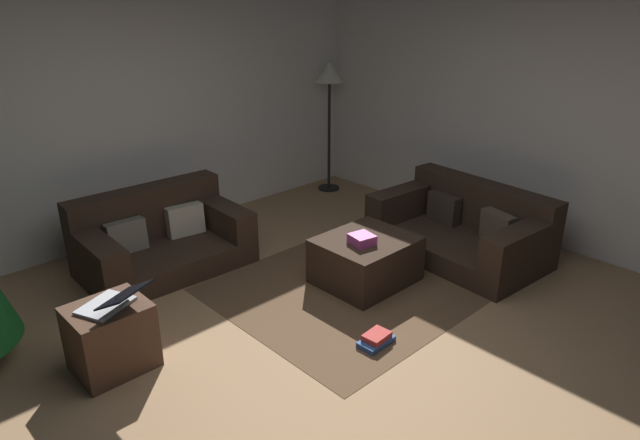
{
  "coord_description": "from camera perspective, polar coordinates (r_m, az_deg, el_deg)",
  "views": [
    {
      "loc": [
        -2.37,
        -2.36,
        2.5
      ],
      "look_at": [
        0.54,
        0.71,
        0.75
      ],
      "focal_mm": 31.67,
      "sensor_mm": 36.0,
      "label": 1
    }
  ],
  "objects": [
    {
      "name": "ground_plane",
      "position": [
        4.17,
        1.31,
        -14.32
      ],
      "size": [
        6.4,
        6.4,
        0.0
      ],
      "primitive_type": "plane",
      "color": "#93704C"
    },
    {
      "name": "rear_partition",
      "position": [
        6.11,
        -20.12,
        9.8
      ],
      "size": [
        6.4,
        0.12,
        2.6
      ],
      "primitive_type": "cube",
      "color": "silver",
      "rests_on": "ground_plane"
    },
    {
      "name": "corner_partition",
      "position": [
        6.11,
        23.14,
        9.37
      ],
      "size": [
        0.12,
        6.4,
        2.6
      ],
      "primitive_type": "cube",
      "color": "silver",
      "rests_on": "ground_plane"
    },
    {
      "name": "couch_left",
      "position": [
        5.6,
        -15.9,
        -1.85
      ],
      "size": [
        1.55,
        0.97,
        0.73
      ],
      "rotation": [
        0.0,
        0.0,
        3.1
      ],
      "color": "#332319",
      "rests_on": "ground_plane"
    },
    {
      "name": "couch_right",
      "position": [
        5.83,
        14.38,
        -0.82
      ],
      "size": [
        1.11,
        1.71,
        0.69
      ],
      "rotation": [
        0.0,
        0.0,
        1.5
      ],
      "color": "#332319",
      "rests_on": "ground_plane"
    },
    {
      "name": "ottoman",
      "position": [
        5.14,
        4.63,
        -4.04
      ],
      "size": [
        0.82,
        0.71,
        0.42
      ],
      "primitive_type": "cube",
      "color": "#332319",
      "rests_on": "ground_plane"
    },
    {
      "name": "gift_box",
      "position": [
        4.93,
        4.26,
        -1.96
      ],
      "size": [
        0.22,
        0.23,
        0.09
      ],
      "primitive_type": "cube",
      "rotation": [
        0.0,
        0.0,
        -0.19
      ],
      "color": "#B23F8C",
      "rests_on": "ottoman"
    },
    {
      "name": "tv_remote",
      "position": [
        5.04,
        4.75,
        -1.77
      ],
      "size": [
        0.06,
        0.16,
        0.02
      ],
      "primitive_type": "cube",
      "rotation": [
        0.0,
        0.0,
        -0.04
      ],
      "color": "black",
      "rests_on": "ottoman"
    },
    {
      "name": "side_table",
      "position": [
        4.26,
        -20.36,
        -11.04
      ],
      "size": [
        0.52,
        0.44,
        0.49
      ],
      "primitive_type": "cube",
      "color": "#4C3323",
      "rests_on": "ground_plane"
    },
    {
      "name": "laptop",
      "position": [
        4.07,
        -20.22,
        -7.73
      ],
      "size": [
        0.48,
        0.53,
        0.2
      ],
      "color": "silver",
      "rests_on": "side_table"
    },
    {
      "name": "book_stack",
      "position": [
        4.37,
        5.72,
        -11.92
      ],
      "size": [
        0.29,
        0.17,
        0.09
      ],
      "color": "#2D5193",
      "rests_on": "ground_plane"
    },
    {
      "name": "corner_lamp",
      "position": [
        7.23,
        0.96,
        13.75
      ],
      "size": [
        0.36,
        0.36,
        1.65
      ],
      "color": "black",
      "rests_on": "ground_plane"
    },
    {
      "name": "area_rug",
      "position": [
        5.23,
        4.56,
        -6.09
      ],
      "size": [
        2.6,
        2.0,
        0.01
      ],
      "primitive_type": "cube",
      "color": "brown",
      "rests_on": "ground_plane"
    }
  ]
}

